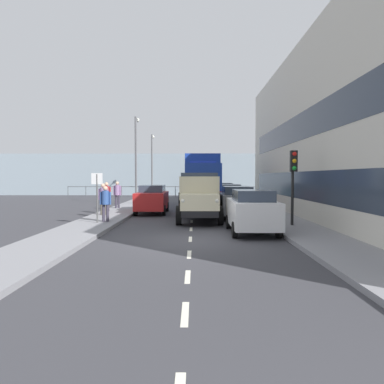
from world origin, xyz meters
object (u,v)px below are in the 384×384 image
truck_vintage_cream (199,198)px  lorry_cargo_blue (202,179)px  car_maroon_kerbside_2 (228,196)px  pedestrian_with_bag (107,194)px  car_white_kerbside_near (252,211)px  traffic_light_near (293,171)px  car_teal_kerbside_3 (222,193)px  pedestrian_in_dark_coat (103,196)px  car_red_oppositeside_0 (152,199)px  street_sign (97,189)px  lamp_post_far (152,160)px  lamp_post_promenade (136,152)px  pedestrian_by_lamp (105,201)px  pedestrian_strolling (117,192)px  car_grey_kerbside_1 (236,201)px

truck_vintage_cream → lorry_cargo_blue: lorry_cargo_blue is taller
car_maroon_kerbside_2 → pedestrian_with_bag: size_ratio=2.33×
car_white_kerbside_near → traffic_light_near: bearing=-148.9°
car_teal_kerbside_3 → pedestrian_in_dark_coat: 12.74m
car_red_oppositeside_0 → street_sign: (1.83, 5.75, 0.79)m
car_white_kerbside_near → pedestrian_in_dark_coat: pedestrian_in_dark_coat is taller
truck_vintage_cream → lamp_post_far: bearing=-77.1°
lorry_cargo_blue → lamp_post_promenade: size_ratio=1.21×
pedestrian_by_lamp → lamp_post_promenade: size_ratio=0.24×
truck_vintage_cream → car_white_kerbside_near: bearing=119.0°
pedestrian_by_lamp → street_sign: 0.75m
truck_vintage_cream → pedestrian_strolling: truck_vintage_cream is taller
truck_vintage_cream → pedestrian_with_bag: 6.65m
pedestrian_in_dark_coat → street_sign: bearing=99.7°
traffic_light_near → lamp_post_far: (8.70, -23.03, 1.55)m
traffic_light_near → street_sign: size_ratio=1.42×
car_white_kerbside_near → lamp_post_promenade: bearing=-64.4°
car_teal_kerbside_3 → lamp_post_promenade: lamp_post_promenade is taller
car_red_oppositeside_0 → lamp_post_far: size_ratio=0.62×
car_maroon_kerbside_2 → pedestrian_with_bag: pedestrian_with_bag is taller
car_teal_kerbside_3 → pedestrian_with_bag: size_ratio=2.39×
pedestrian_with_bag → traffic_light_near: traffic_light_near is taller
car_white_kerbside_near → car_grey_kerbside_1: (0.00, -5.48, 0.00)m
car_teal_kerbside_3 → lamp_post_far: lamp_post_far is taller
pedestrian_in_dark_coat → car_grey_kerbside_1: bearing=-179.8°
car_white_kerbside_near → traffic_light_near: traffic_light_near is taller
traffic_light_near → pedestrian_strolling: bearing=-42.7°
car_grey_kerbside_1 → pedestrian_with_bag: (7.56, -1.92, 0.29)m
car_maroon_kerbside_2 → car_teal_kerbside_3: (0.00, -5.28, -0.00)m
lorry_cargo_blue → pedestrian_in_dark_coat: size_ratio=4.77×
lorry_cargo_blue → traffic_light_near: size_ratio=2.56×
truck_vintage_cream → pedestrian_with_bag: bearing=-34.0°
lorry_cargo_blue → lamp_post_promenade: lamp_post_promenade is taller
car_red_oppositeside_0 → pedestrian_by_lamp: bearing=73.7°
car_teal_kerbside_3 → car_red_oppositeside_0: 9.51m
lamp_post_promenade → pedestrian_with_bag: bearing=84.3°
pedestrian_by_lamp → lamp_post_promenade: 12.31m
car_white_kerbside_near → lamp_post_far: (6.76, -24.20, 3.13)m
car_teal_kerbside_3 → street_sign: (6.68, 13.93, 0.79)m
car_grey_kerbside_1 → pedestrian_with_bag: pedestrian_with_bag is taller
car_maroon_kerbside_2 → car_red_oppositeside_0: 5.65m
pedestrian_strolling → car_white_kerbside_near: bearing=127.1°
truck_vintage_cream → car_grey_kerbside_1: (-2.04, -1.79, -0.28)m
truck_vintage_cream → lamp_post_promenade: bearing=-65.6°
car_teal_kerbside_3 → lamp_post_promenade: (6.86, 1.59, 3.26)m
pedestrian_with_bag → car_maroon_kerbside_2: bearing=-156.8°
car_grey_kerbside_1 → lamp_post_promenade: size_ratio=0.64×
pedestrian_with_bag → pedestrian_strolling: 2.42m
truck_vintage_cream → pedestrian_by_lamp: (4.37, 1.28, -0.06)m
lamp_post_far → pedestrian_in_dark_coat: bearing=88.4°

